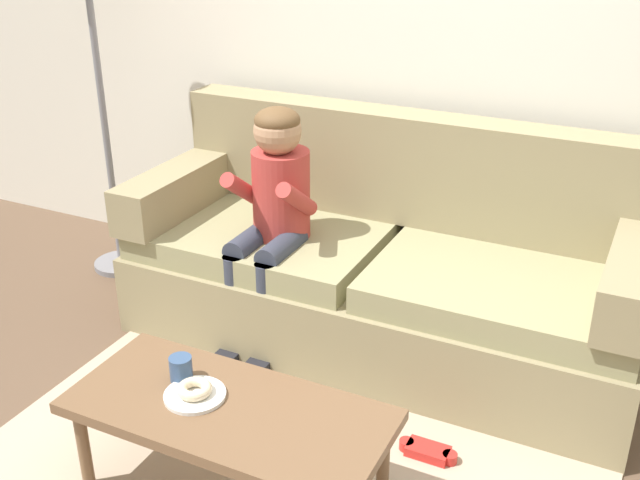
% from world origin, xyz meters
% --- Properties ---
extents(ground, '(10.00, 10.00, 0.00)m').
position_xyz_m(ground, '(0.00, 0.00, 0.00)').
color(ground, brown).
extents(wall_back, '(8.00, 0.10, 2.80)m').
position_xyz_m(wall_back, '(0.00, 1.40, 1.40)').
color(wall_back, silver).
rests_on(wall_back, ground).
extents(couch, '(2.30, 0.90, 1.02)m').
position_xyz_m(couch, '(-0.02, 0.86, 0.36)').
color(couch, '#8C7F5B').
rests_on(couch, ground).
extents(coffee_table, '(1.09, 0.49, 0.39)m').
position_xyz_m(coffee_table, '(-0.10, -0.35, 0.35)').
color(coffee_table, brown).
rests_on(coffee_table, ground).
extents(person_child, '(0.34, 0.58, 1.10)m').
position_xyz_m(person_child, '(-0.48, 0.64, 0.67)').
color(person_child, '#AD3833').
rests_on(person_child, ground).
extents(plate, '(0.21, 0.21, 0.01)m').
position_xyz_m(plate, '(-0.23, -0.36, 0.40)').
color(plate, white).
rests_on(plate, coffee_table).
extents(donut, '(0.17, 0.17, 0.04)m').
position_xyz_m(donut, '(-0.23, -0.36, 0.42)').
color(donut, beige).
rests_on(donut, plate).
extents(mug, '(0.08, 0.08, 0.09)m').
position_xyz_m(mug, '(-0.33, -0.29, 0.43)').
color(mug, '#334C72').
rests_on(mug, coffee_table).
extents(toy_controller, '(0.23, 0.09, 0.05)m').
position_xyz_m(toy_controller, '(0.45, 0.14, 0.03)').
color(toy_controller, red).
rests_on(toy_controller, ground).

